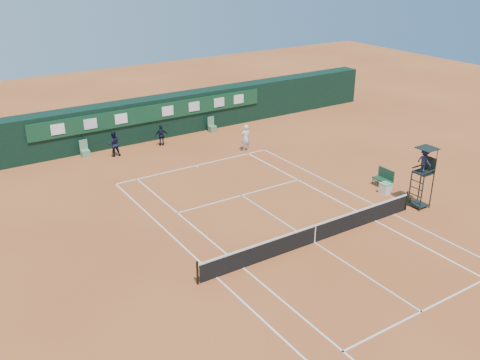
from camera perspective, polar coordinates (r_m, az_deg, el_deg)
name	(u,v)px	position (r m, az deg, el deg)	size (l,w,h in m)	color
ground	(314,242)	(26.16, 7.93, -6.62)	(90.00, 90.00, 0.00)	#C1602D
court_lines	(314,242)	(26.16, 7.93, -6.61)	(11.05, 23.85, 0.01)	white
tennis_net	(315,233)	(25.91, 7.99, -5.64)	(12.90, 0.10, 1.10)	black
back_wall	(151,118)	(40.38, -9.50, 6.54)	(40.00, 1.65, 3.00)	black
linesman_chair_left	(85,152)	(37.87, -16.19, 2.88)	(0.55, 0.50, 1.15)	#61946E
linesman_chair_right	(212,128)	(41.58, -3.00, 5.61)	(0.55, 0.50, 1.15)	#54815A
umpire_chair	(424,165)	(30.00, 19.05, 1.51)	(0.96, 0.95, 3.42)	black
player_bench	(384,177)	(32.75, 15.13, 0.30)	(0.56, 1.20, 1.10)	#173B25
tennis_bag	(404,199)	(31.36, 17.07, -1.91)	(0.32, 0.73, 0.27)	black
cooler	(385,188)	(31.92, 15.25, -0.86)	(0.57, 0.57, 0.65)	silver
tennis_ball	(271,181)	(32.52, 3.35, -0.13)	(0.07, 0.07, 0.07)	#BFD531
player	(246,138)	(37.18, 0.60, 4.50)	(0.70, 0.46, 1.91)	silver
ball_kid_left	(114,144)	(37.28, -13.33, 3.78)	(0.85, 0.66, 1.75)	black
ball_kid_right	(162,135)	(38.71, -8.37, 4.73)	(0.90, 0.38, 1.54)	black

